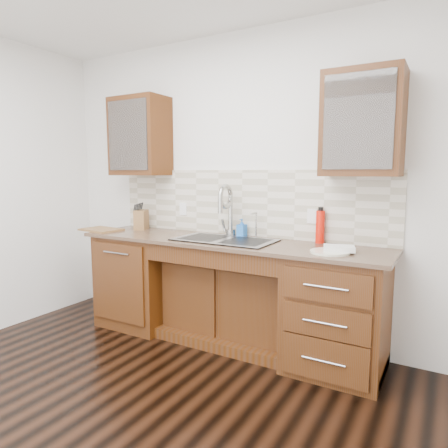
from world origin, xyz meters
The scene contains 24 objects.
ground centered at (0.00, 0.00, -0.05)m, with size 4.00×3.50×0.10m, color black.
wall_back centered at (0.00, 1.80, 1.35)m, with size 4.00×0.10×2.70m, color white.
base_cabinet_left centered at (-0.95, 1.44, 0.44)m, with size 0.70×0.62×0.88m, color #593014.
base_cabinet_center centered at (0.00, 1.53, 0.35)m, with size 1.20×0.44×0.70m, color #593014.
base_cabinet_right centered at (0.95, 1.44, 0.44)m, with size 0.70×0.62×0.88m, color #593014.
countertop centered at (0.00, 1.43, 0.90)m, with size 2.70×0.65×0.03m, color #84705B.
backsplash centered at (0.00, 1.74, 1.21)m, with size 2.70×0.02×0.59m, color beige.
sink centered at (0.00, 1.41, 0.83)m, with size 0.84×0.46×0.19m, color #9E9EA5.
faucet centered at (-0.07, 1.64, 1.11)m, with size 0.04×0.04×0.40m, color #999993.
filter_tap centered at (0.18, 1.65, 1.03)m, with size 0.02×0.02×0.24m, color #999993.
upper_cabinet_left centered at (-1.05, 1.58, 1.83)m, with size 0.55×0.34×0.75m, color #593014.
upper_cabinet_right centered at (1.05, 1.58, 1.83)m, with size 0.55×0.34×0.75m, color #593014.
outlet_left centered at (-0.65, 1.73, 1.12)m, with size 0.08×0.01×0.12m, color white.
outlet_right centered at (0.65, 1.73, 1.12)m, with size 0.08×0.01×0.12m, color white.
soap_bottle centered at (0.03, 1.66, 0.99)m, with size 0.07×0.07×0.16m, color blue.
water_bottle centered at (0.73, 1.68, 1.04)m, with size 0.07×0.07×0.26m, color red.
plate centered at (0.91, 1.32, 0.92)m, with size 0.28×0.28×0.02m, color beige.
dish_towel centered at (0.97, 1.36, 0.94)m, with size 0.21×0.16×0.03m, color silver.
knife_block centered at (-1.05, 1.56, 1.01)m, with size 0.11×0.18×0.19m, color brown.
cutting_board centered at (-1.34, 1.31, 0.92)m, with size 0.39×0.27×0.02m, color brown.
cup_left_a centered at (-1.10, 1.58, 1.78)m, with size 0.13×0.13×0.10m, color silver.
cup_left_b centered at (-0.98, 1.58, 1.77)m, with size 0.11×0.11×0.10m, color white.
cup_right_a centered at (0.92, 1.58, 1.78)m, with size 0.13×0.13×0.10m, color white.
cup_right_b centered at (1.17, 1.58, 1.77)m, with size 0.11×0.11×0.10m, color white.
Camera 1 is at (1.64, -1.47, 1.48)m, focal length 32.00 mm.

